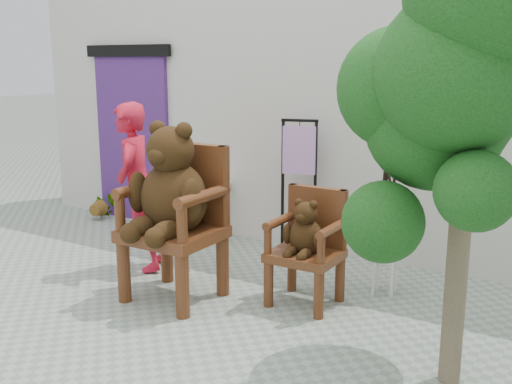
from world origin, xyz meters
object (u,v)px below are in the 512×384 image
at_px(chair_small, 308,238).
at_px(tree, 460,73).
at_px(display_stand, 298,204).
at_px(stool_bucket, 387,226).
at_px(cafe_table, 207,203).
at_px(chair_big, 174,199).
at_px(person, 140,188).

xyz_separation_m(chair_small, tree, (1.40, -0.84, 1.46)).
bearing_deg(display_stand, stool_bucket, -42.11).
bearing_deg(stool_bucket, cafe_table, 166.61).
bearing_deg(chair_small, tree, -30.97).
bearing_deg(chair_big, tree, -7.35).
bearing_deg(chair_big, person, 151.12).
height_order(chair_big, stool_bucket, chair_big).
relative_size(stool_bucket, tree, 0.49).
bearing_deg(stool_bucket, display_stand, 154.30).
bearing_deg(person, tree, 51.03).
height_order(person, stool_bucket, person).
relative_size(cafe_table, tree, 0.24).
bearing_deg(person, display_stand, 110.24).
bearing_deg(tree, display_stand, 136.37).
distance_m(stool_bucket, tree, 2.18).
relative_size(person, tree, 0.58).
bearing_deg(tree, stool_bucket, 121.91).
relative_size(cafe_table, stool_bucket, 0.48).
relative_size(person, cafe_table, 2.43).
distance_m(chair_big, tree, 2.73).
height_order(person, tree, tree).
xyz_separation_m(display_stand, tree, (2.09, -1.99, 1.47)).
bearing_deg(cafe_table, display_stand, -0.16).
bearing_deg(tree, chair_big, 172.65).
height_order(stool_bucket, tree, tree).
bearing_deg(cafe_table, chair_big, -62.63).
bearing_deg(cafe_table, person, -86.78).
height_order(chair_big, tree, tree).
bearing_deg(display_stand, person, -150.27).
bearing_deg(display_stand, chair_small, -75.50).
height_order(chair_big, cafe_table, chair_big).
height_order(person, cafe_table, person).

